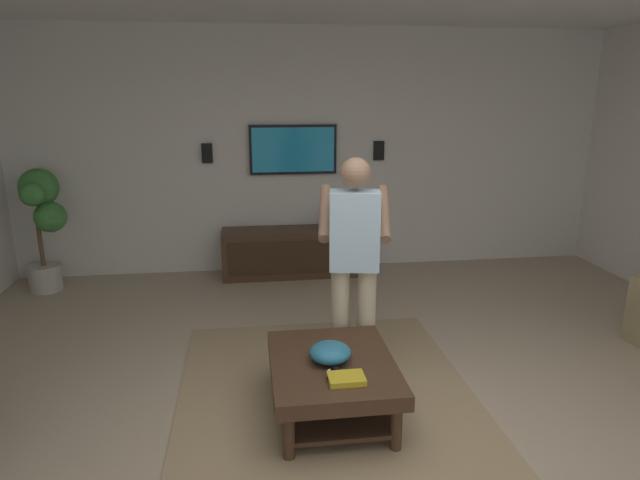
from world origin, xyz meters
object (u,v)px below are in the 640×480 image
(media_console, at_px, (296,252))
(coffee_table, at_px, (332,375))
(tv, at_px, (293,150))
(bowl, at_px, (330,352))
(remote_grey, at_px, (323,357))
(wall_speaker_left, at_px, (379,150))
(vase_round, at_px, (334,219))
(remote_black, at_px, (333,373))
(remote_white, at_px, (339,375))
(book, at_px, (346,379))
(wall_speaker_right, at_px, (207,153))
(person_standing, at_px, (354,253))
(potted_plant_tall, at_px, (42,216))

(media_console, bearing_deg, coffee_table, -0.63)
(tv, distance_m, bowl, 3.32)
(remote_grey, xyz_separation_m, wall_speaker_left, (3.15, -1.10, 1.00))
(vase_round, height_order, wall_speaker_left, wall_speaker_left)
(media_console, relative_size, remote_black, 11.33)
(remote_white, relative_size, book, 0.68)
(media_console, bearing_deg, wall_speaker_right, -104.54)
(tv, distance_m, person_standing, 2.61)
(coffee_table, xyz_separation_m, tv, (3.17, -0.03, 1.14))
(coffee_table, xyz_separation_m, wall_speaker_left, (3.18, -1.05, 1.12))
(coffee_table, distance_m, media_console, 2.93)
(bowl, xyz_separation_m, wall_speaker_left, (3.19, -1.06, 0.95))
(wall_speaker_left, bearing_deg, wall_speaker_right, 90.00)
(potted_plant_tall, xyz_separation_m, wall_speaker_left, (0.42, -3.70, 0.59))
(media_console, height_order, wall_speaker_right, wall_speaker_right)
(bowl, xyz_separation_m, wall_speaker_right, (3.19, 0.93, 0.95))
(potted_plant_tall, xyz_separation_m, vase_round, (0.16, -3.13, -0.17))
(media_console, distance_m, potted_plant_tall, 2.75)
(vase_round, bearing_deg, bowl, 170.48)
(tv, xyz_separation_m, wall_speaker_right, (0.01, 0.98, -0.03))
(wall_speaker_left, bearing_deg, bowl, 161.56)
(person_standing, relative_size, book, 7.45)
(remote_white, bearing_deg, tv, -38.90)
(tv, xyz_separation_m, potted_plant_tall, (-0.41, 2.68, -0.61))
(media_console, bearing_deg, potted_plant_tall, -86.47)
(media_console, height_order, book, media_console)
(tv, bearing_deg, remote_grey, -1.61)
(coffee_table, relative_size, potted_plant_tall, 0.76)
(remote_black, distance_m, wall_speaker_left, 3.68)
(bowl, bearing_deg, vase_round, -9.52)
(remote_grey, xyz_separation_m, book, (-0.31, -0.10, 0.01))
(remote_grey, bearing_deg, coffee_table, 176.59)
(potted_plant_tall, bearing_deg, vase_round, -87.00)
(bowl, relative_size, wall_speaker_right, 1.23)
(tv, height_order, wall_speaker_left, tv)
(potted_plant_tall, distance_m, remote_white, 4.01)
(remote_grey, bearing_deg, wall_speaker_right, -47.25)
(coffee_table, relative_size, tv, 0.99)
(remote_grey, bearing_deg, vase_round, -73.45)
(media_console, bearing_deg, book, 0.19)
(wall_speaker_left, bearing_deg, vase_round, 114.06)
(person_standing, xyz_separation_m, remote_white, (-0.83, 0.25, -0.52))
(person_standing, bearing_deg, media_console, 15.51)
(coffee_table, bearing_deg, vase_round, -9.24)
(book, relative_size, wall_speaker_right, 1.00)
(media_console, xyz_separation_m, book, (-3.20, -0.01, 0.14))
(wall_speaker_left, bearing_deg, person_standing, 162.83)
(wall_speaker_right, bearing_deg, bowl, -163.73)
(tv, height_order, remote_white, tv)
(person_standing, xyz_separation_m, book, (-0.89, 0.21, -0.51))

